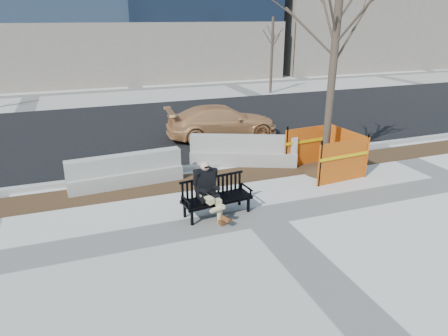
{
  "coord_description": "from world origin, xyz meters",
  "views": [
    {
      "loc": [
        -3.78,
        -7.77,
        4.45
      ],
      "look_at": [
        -0.55,
        1.04,
        0.91
      ],
      "focal_mm": 32.69,
      "sensor_mm": 36.0,
      "label": 1
    }
  ],
  "objects": [
    {
      "name": "tree_fence",
      "position": [
        2.99,
        1.98,
        0.0
      ],
      "size": [
        2.85,
        2.85,
        6.56
      ],
      "primitive_type": null,
      "rotation": [
        0.0,
        0.0,
        0.09
      ],
      "color": "orange",
      "rests_on": "ground"
    },
    {
      "name": "curb",
      "position": [
        0.0,
        3.55,
        0.06
      ],
      "size": [
        60.0,
        0.25,
        0.12
      ],
      "primitive_type": "cube",
      "color": "#9E9B93",
      "rests_on": "ground"
    },
    {
      "name": "far_tree_right",
      "position": [
        7.44,
        14.66,
        0.0
      ],
      "size": [
        2.29,
        2.29,
        4.71
      ],
      "primitive_type": null,
      "rotation": [
        0.0,
        0.0,
        0.4
      ],
      "color": "#4B3C30",
      "rests_on": "ground"
    },
    {
      "name": "asphalt_street",
      "position": [
        0.0,
        8.8,
        0.0
      ],
      "size": [
        60.0,
        10.4,
        0.01
      ],
      "primitive_type": "cube",
      "color": "black",
      "rests_on": "ground"
    },
    {
      "name": "mulch_strip",
      "position": [
        0.0,
        2.6,
        0.0
      ],
      "size": [
        40.0,
        1.2,
        0.02
      ],
      "primitive_type": "cube",
      "color": "#47301C",
      "rests_on": "ground"
    },
    {
      "name": "sedan",
      "position": [
        1.38,
        6.52,
        0.0
      ],
      "size": [
        4.37,
        2.04,
        1.23
      ],
      "primitive_type": "imported",
      "rotation": [
        0.0,
        0.0,
        1.5
      ],
      "color": "tan",
      "rests_on": "ground"
    },
    {
      "name": "jersey_barrier_left",
      "position": [
        -2.73,
        3.02,
        0.0
      ],
      "size": [
        3.16,
        0.86,
        0.89
      ],
      "primitive_type": null,
      "rotation": [
        0.0,
        0.0,
        0.08
      ],
      "color": "#A19F97",
      "rests_on": "ground"
    },
    {
      "name": "ground",
      "position": [
        0.0,
        0.0,
        0.0
      ],
      "size": [
        120.0,
        120.0,
        0.0
      ],
      "primitive_type": "plane",
      "color": "beige",
      "rests_on": "ground"
    },
    {
      "name": "bench",
      "position": [
        -0.95,
        0.44,
        0.0
      ],
      "size": [
        1.74,
        0.8,
        0.9
      ],
      "primitive_type": null,
      "rotation": [
        0.0,
        0.0,
        0.12
      ],
      "color": "black",
      "rests_on": "ground"
    },
    {
      "name": "seated_man",
      "position": [
        -1.18,
        0.46,
        0.0
      ],
      "size": [
        0.69,
        1.02,
        1.34
      ],
      "primitive_type": null,
      "rotation": [
        0.0,
        0.0,
        0.12
      ],
      "color": "black",
      "rests_on": "ground"
    },
    {
      "name": "jersey_barrier_right",
      "position": [
        0.98,
        3.45,
        0.0
      ],
      "size": [
        3.31,
        1.92,
        0.95
      ],
      "primitive_type": null,
      "rotation": [
        0.0,
        0.0,
        -0.4
      ],
      "color": "#9A9890",
      "rests_on": "ground"
    }
  ]
}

